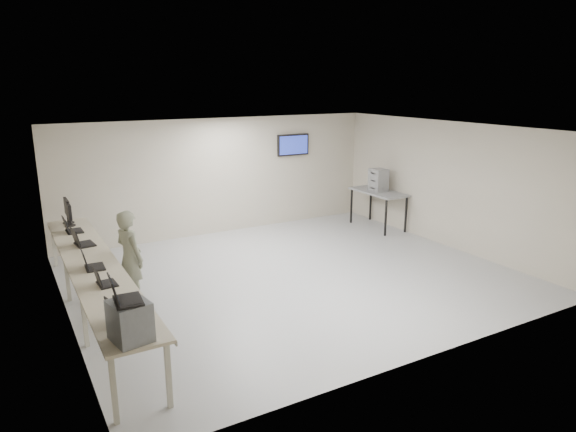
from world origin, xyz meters
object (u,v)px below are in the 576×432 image
workbench (94,268)px  side_table (378,194)px  soldier (130,258)px  equipment_box (130,321)px

workbench → side_table: bearing=14.7°
workbench → side_table: 7.43m
soldier → side_table: soldier is taller
workbench → soldier: soldier is taller
workbench → side_table: (7.19, 1.89, 0.05)m
soldier → side_table: 6.79m
soldier → side_table: size_ratio=1.03×
workbench → side_table: side_table is taller
workbench → soldier: 0.65m
workbench → equipment_box: size_ratio=13.39×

